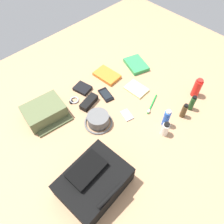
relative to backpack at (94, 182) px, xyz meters
The scene contains 18 objects.
ground_plane 0.47m from the backpack, 145.43° to the right, with size 2.64×2.02×0.02m, color #AA7D58.
backpack is the anchor object (origin of this frame).
toiletry_pouch 0.56m from the backpack, 97.70° to the right, with size 0.27×0.25×0.10m.
bucket_hat 0.40m from the backpack, 134.92° to the right, with size 0.18×0.18×0.08m.
sunscreen_spray 0.92m from the backpack, behind, with size 0.05×0.05×0.14m.
shampoo_bottle 0.80m from the backpack, behind, with size 0.03×0.03×0.12m.
cologne_bottle 0.71m from the backpack, behind, with size 0.03×0.03×0.11m.
deodorant_spray 0.57m from the backpack, behind, with size 0.04×0.04×0.14m.
toothpaste_tube 0.52m from the backpack, behind, with size 0.04×0.04×0.11m.
paperback_novel 0.98m from the backpack, 150.72° to the right, with size 0.19×0.22×0.03m.
travel_guidebook 0.82m from the backpack, 137.84° to the right, with size 0.14×0.19×0.03m.
cell_phone 0.64m from the backpack, 138.53° to the right, with size 0.09×0.13×0.01m.
media_player 0.50m from the backpack, 156.37° to the right, with size 0.07×0.09×0.01m.
wristwatch 0.61m from the backpack, 117.96° to the right, with size 0.07×0.06×0.01m.
toothbrush 0.65m from the backpack, 167.64° to the right, with size 0.17×0.07×0.02m.
wallet 0.70m from the backpack, 124.40° to the right, with size 0.09×0.11×0.02m, color black.
notepad 0.74m from the backpack, 155.23° to the right, with size 0.11×0.15×0.02m, color beige.
sunglasses_case 0.56m from the backpack, 127.64° to the right, with size 0.14×0.06×0.04m, color black.
Camera 1 is at (0.57, 0.59, 1.15)m, focal length 34.87 mm.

